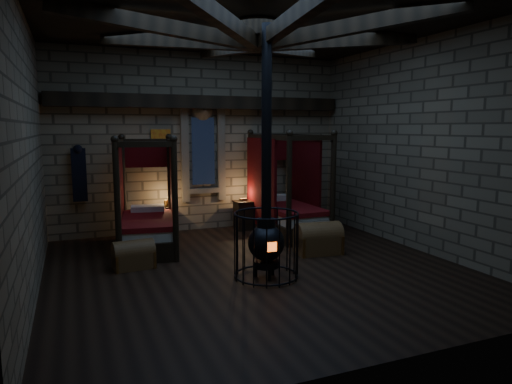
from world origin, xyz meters
name	(u,v)px	position (x,y,z in m)	size (l,w,h in m)	color
room	(256,50)	(0.00, 0.09, 3.74)	(7.02, 7.02, 4.29)	black
bed_left	(148,222)	(-1.55, 2.14, 0.55)	(1.43, 2.27, 2.22)	black
bed_right	(287,209)	(1.66, 2.26, 0.57)	(1.20, 2.22, 2.31)	black
trunk_left	(134,255)	(-2.01, 0.87, 0.23)	(0.74, 0.51, 0.51)	brown
trunk_right	(318,239)	(1.49, 0.49, 0.28)	(0.93, 0.64, 0.64)	brown
nightstand_left	(167,220)	(-0.98, 3.13, 0.35)	(0.48, 0.47, 0.82)	black
nightstand_right	(243,215)	(0.88, 3.05, 0.36)	(0.45, 0.43, 0.76)	black
stove	(266,239)	(-0.05, -0.48, 0.65)	(1.07, 1.07, 4.05)	black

